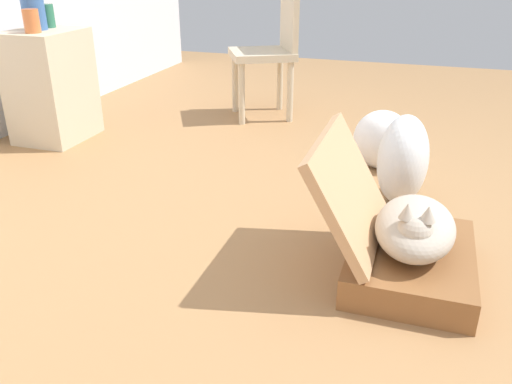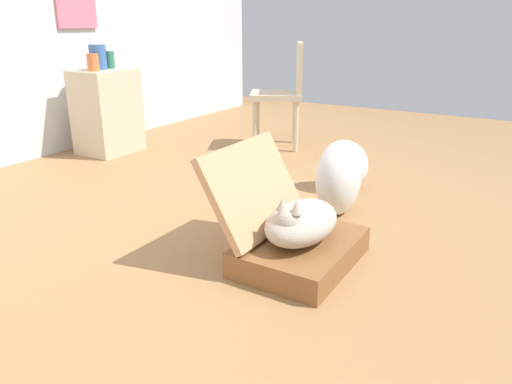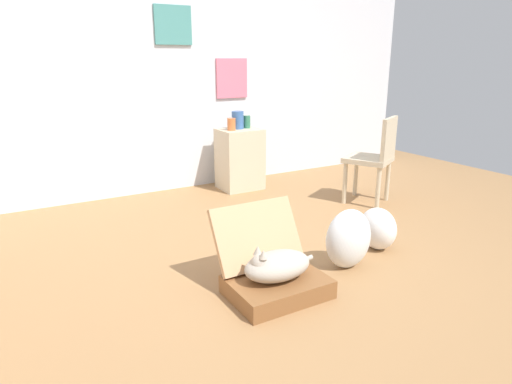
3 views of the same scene
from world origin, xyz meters
TOP-DOWN VIEW (x-y plane):
  - ground_plane at (0.00, 0.00)m, footprint 7.68×7.68m
  - wall_back at (0.00, 2.26)m, footprint 6.40×0.15m
  - suitcase_base at (-0.33, -0.40)m, footprint 0.59×0.44m
  - suitcase_lid at (-0.33, -0.16)m, footprint 0.59×0.25m
  - cat at (-0.34, -0.40)m, footprint 0.52×0.28m
  - plastic_bag_white at (0.32, -0.31)m, footprint 0.36×0.24m
  - plastic_bag_clear at (0.73, -0.18)m, footprint 0.25×0.31m
  - side_table at (0.62, 1.85)m, footprint 0.45×0.38m
  - vase_tall at (0.50, 1.82)m, footprint 0.09×0.09m
  - vase_short at (0.73, 1.88)m, footprint 0.08×0.08m
  - vase_round at (0.62, 1.89)m, footprint 0.13×0.13m
  - chair at (1.52, 0.69)m, footprint 0.56×0.57m

SIDE VIEW (x-z plane):
  - ground_plane at x=0.00m, z-range 0.00..0.00m
  - suitcase_base at x=-0.33m, z-range 0.00..0.12m
  - plastic_bag_clear at x=0.73m, z-range 0.00..0.33m
  - cat at x=-0.34m, z-range 0.09..0.32m
  - plastic_bag_white at x=0.32m, z-range 0.00..0.43m
  - suitcase_lid at x=-0.33m, z-range 0.12..0.52m
  - side_table at x=0.62m, z-range 0.00..0.67m
  - chair at x=1.52m, z-range 0.04..0.92m
  - vase_tall at x=0.50m, z-range 0.67..0.81m
  - vase_short at x=0.73m, z-range 0.67..0.81m
  - vase_round at x=0.62m, z-range 0.67..0.87m
  - wall_back at x=0.00m, z-range 0.00..2.60m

